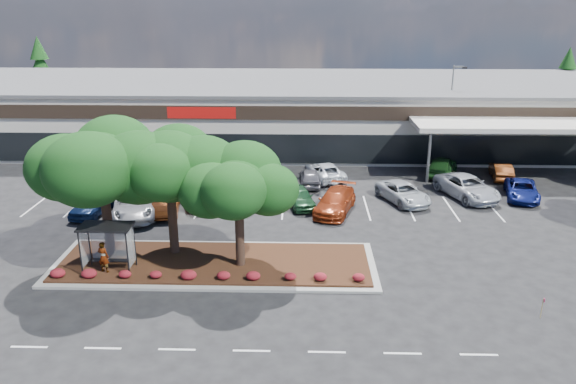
{
  "coord_description": "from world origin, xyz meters",
  "views": [
    {
      "loc": [
        2.94,
        -24.29,
        14.18
      ],
      "look_at": [
        1.97,
        9.26,
        2.6
      ],
      "focal_mm": 35.0,
      "sensor_mm": 36.0,
      "label": 1
    }
  ],
  "objects_px": {
    "light_pole": "(450,117)",
    "survey_stake": "(543,305)",
    "car_0": "(93,203)",
    "car_1": "(166,200)"
  },
  "relations": [
    {
      "from": "car_1",
      "to": "light_pole",
      "type": "bearing_deg",
      "value": 24.48
    },
    {
      "from": "light_pole",
      "to": "survey_stake",
      "type": "distance_m",
      "value": 29.29
    },
    {
      "from": "light_pole",
      "to": "survey_stake",
      "type": "xyz_separation_m",
      "value": [
        -2.49,
        -29.03,
        -3.06
      ]
    },
    {
      "from": "light_pole",
      "to": "car_1",
      "type": "bearing_deg",
      "value": -146.13
    },
    {
      "from": "survey_stake",
      "to": "car_0",
      "type": "bearing_deg",
      "value": 153.54
    },
    {
      "from": "car_0",
      "to": "car_1",
      "type": "height_order",
      "value": "car_1"
    },
    {
      "from": "light_pole",
      "to": "car_0",
      "type": "xyz_separation_m",
      "value": [
        -28.28,
        -16.19,
        -2.95
      ]
    },
    {
      "from": "survey_stake",
      "to": "car_0",
      "type": "distance_m",
      "value": 28.81
    },
    {
      "from": "survey_stake",
      "to": "car_1",
      "type": "relative_size",
      "value": 0.21
    },
    {
      "from": "light_pole",
      "to": "car_0",
      "type": "bearing_deg",
      "value": -150.21
    }
  ]
}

